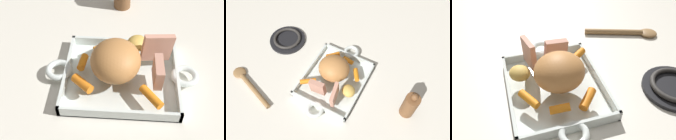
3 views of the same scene
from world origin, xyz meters
The scene contains 12 objects.
ground_plane centered at (0.00, 0.00, 0.00)m, with size 2.28×2.28×0.00m, color silver.
roasting_dish centered at (0.00, 0.00, 0.01)m, with size 0.38×0.24×0.03m.
pork_roast centered at (-0.01, -0.01, 0.07)m, with size 0.13×0.12×0.09m, color #B5763F.
roast_slice_thick centered at (0.09, 0.05, 0.07)m, with size 0.01×0.08×0.08m, color tan.
roast_slice_thin centered at (0.09, -0.03, 0.06)m, with size 0.02×0.06×0.06m, color tan.
baby_carrot_long centered at (-0.10, 0.01, 0.04)m, with size 0.02×0.02×0.05m, color orange.
baby_carrot_short centered at (-0.05, 0.08, 0.04)m, with size 0.02×0.02×0.06m, color orange.
baby_carrot_center_right centered at (-0.09, -0.06, 0.04)m, with size 0.02×0.02×0.06m, color orange.
baby_carrot_center_left centered at (0.07, -0.08, 0.04)m, with size 0.02×0.02×0.06m, color orange.
potato_halved centered at (0.04, 0.08, 0.05)m, with size 0.06×0.05×0.04m, color gold.
stove_burner_rear centered at (-0.09, -0.30, 0.01)m, with size 0.16×0.16×0.02m.
serving_spoon centered at (0.18, -0.31, 0.01)m, with size 0.11×0.25×0.02m.
Camera 3 is at (-0.42, 0.10, 0.46)m, focal length 37.68 mm.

